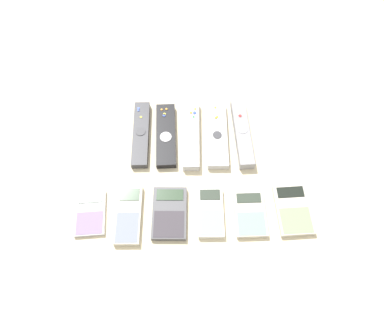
% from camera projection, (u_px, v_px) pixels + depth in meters
% --- Properties ---
extents(ground_plane, '(3.00, 3.00, 0.00)m').
position_uv_depth(ground_plane, '(192.00, 178.00, 0.99)').
color(ground_plane, beige).
extents(remote_0, '(0.04, 0.21, 0.02)m').
position_uv_depth(remote_0, '(141.00, 134.00, 1.04)').
color(remote_0, '#333338').
rests_on(remote_0, ground_plane).
extents(remote_1, '(0.06, 0.20, 0.02)m').
position_uv_depth(remote_1, '(166.00, 135.00, 1.04)').
color(remote_1, black).
rests_on(remote_1, ground_plane).
extents(remote_2, '(0.05, 0.22, 0.03)m').
position_uv_depth(remote_2, '(191.00, 134.00, 1.04)').
color(remote_2, '#B7B7BC').
rests_on(remote_2, ground_plane).
extents(remote_3, '(0.06, 0.21, 0.02)m').
position_uv_depth(remote_3, '(217.00, 134.00, 1.04)').
color(remote_3, '#B7B7BC').
rests_on(remote_3, ground_plane).
extents(remote_4, '(0.05, 0.22, 0.03)m').
position_uv_depth(remote_4, '(242.00, 133.00, 1.04)').
color(remote_4, gray).
rests_on(remote_4, ground_plane).
extents(calculator_0, '(0.08, 0.12, 0.01)m').
position_uv_depth(calculator_0, '(90.00, 213.00, 0.94)').
color(calculator_0, '#B2B2B7').
rests_on(calculator_0, ground_plane).
extents(calculator_1, '(0.06, 0.15, 0.02)m').
position_uv_depth(calculator_1, '(129.00, 215.00, 0.93)').
color(calculator_1, beige).
rests_on(calculator_1, ground_plane).
extents(calculator_2, '(0.09, 0.14, 0.02)m').
position_uv_depth(calculator_2, '(169.00, 213.00, 0.93)').
color(calculator_2, '#4C4C51').
rests_on(calculator_2, ground_plane).
extents(calculator_3, '(0.06, 0.13, 0.02)m').
position_uv_depth(calculator_3, '(210.00, 212.00, 0.93)').
color(calculator_3, silver).
rests_on(calculator_3, ground_plane).
extents(calculator_4, '(0.08, 0.12, 0.02)m').
position_uv_depth(calculator_4, '(250.00, 214.00, 0.93)').
color(calculator_4, beige).
rests_on(calculator_4, ground_plane).
extents(calculator_5, '(0.09, 0.14, 0.02)m').
position_uv_depth(calculator_5, '(293.00, 210.00, 0.94)').
color(calculator_5, beige).
rests_on(calculator_5, ground_plane).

